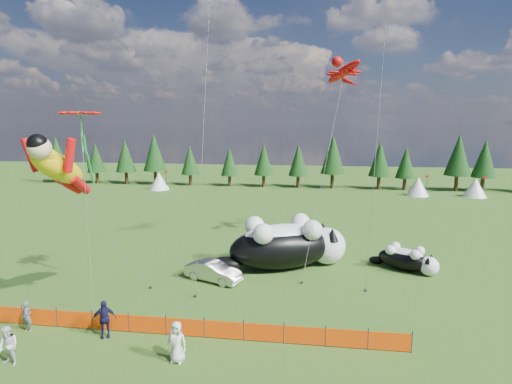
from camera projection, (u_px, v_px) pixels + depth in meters
ground at (201, 309)px, 23.16m from camera, size 160.00×160.00×0.00m
safety_fence at (185, 327)px, 20.15m from camera, size 22.06×0.06×1.10m
tree_line at (273, 163)px, 66.41m from camera, size 90.00×4.00×8.00m
festival_tents at (342, 185)px, 60.51m from camera, size 50.00×3.20×2.80m
cat_large at (287, 244)px, 29.59m from camera, size 10.04×6.47×3.81m
cat_small at (407, 259)px, 29.13m from camera, size 4.62×3.48×1.84m
car at (213, 271)px, 27.28m from camera, size 4.26×2.76×1.33m
spectator_a at (27, 317)px, 20.61m from camera, size 0.62×0.44×1.60m
spectator_b at (8, 346)px, 17.66m from camera, size 0.99×0.72×1.84m
spectator_c at (104, 319)px, 20.01m from camera, size 1.29×1.02×1.95m
spectator_e at (177, 342)px, 17.94m from camera, size 0.98×0.67×1.92m
superhero_kite at (58, 167)px, 21.15m from camera, size 5.36×6.41×11.07m
gecko_kite at (343, 72)px, 31.20m from camera, size 5.55×10.41×16.54m
flower_kite at (80, 116)px, 23.01m from camera, size 3.01×4.15×11.49m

